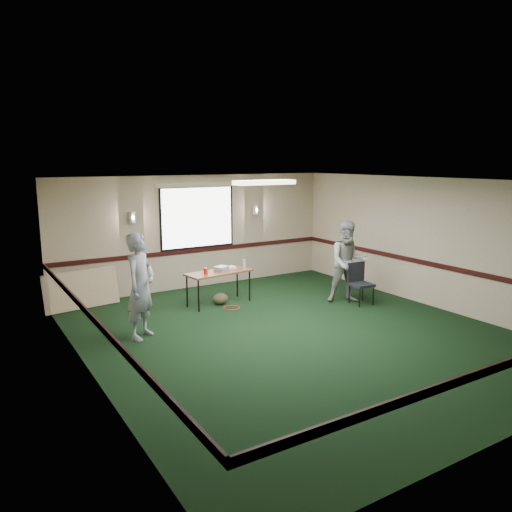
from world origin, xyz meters
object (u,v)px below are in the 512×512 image
folding_table (219,274)px  person_left (140,286)px  person_right (348,262)px  projector (221,268)px  conference_chair (359,280)px

folding_table → person_left: size_ratio=0.80×
folding_table → person_right: bearing=-35.2°
person_right → person_left: bearing=-154.2°
folding_table → person_right: size_ratio=0.84×
folding_table → person_left: 2.40m
projector → person_left: person_left is taller
projector → conference_chair: bearing=-57.2°
folding_table → conference_chair: 3.02m
folding_table → person_right: person_right is taller
projector → person_left: (-2.19, -1.20, 0.17)m
projector → person_right: (2.36, -1.38, 0.13)m
person_left → folding_table: bearing=-12.5°
folding_table → person_left: person_left is taller
folding_table → person_right: (2.46, -1.32, 0.23)m
folding_table → projector: projector is taller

